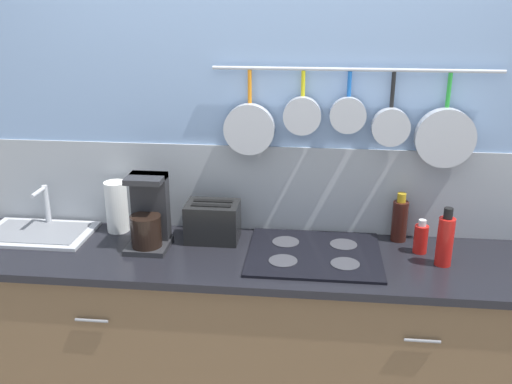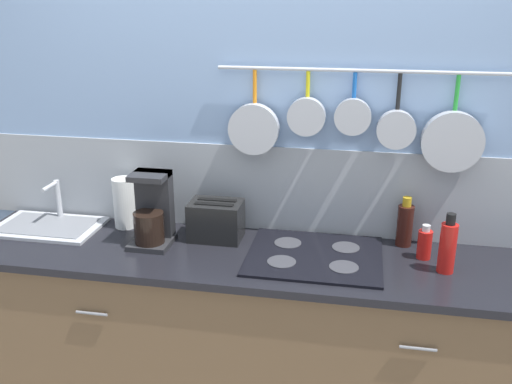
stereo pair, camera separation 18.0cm
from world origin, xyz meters
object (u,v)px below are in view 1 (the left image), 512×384
toaster (213,222)px  bottle_sesame_oil (445,240)px  bottle_cooking_wine (400,220)px  paper_towel_roll (117,207)px  bottle_hot_sauce (421,238)px  coffee_maker (149,218)px

toaster → bottle_sesame_oil: 1.02m
bottle_cooking_wine → bottle_sesame_oil: (0.15, -0.23, 0.01)m
toaster → bottle_sesame_oil: size_ratio=1.01×
paper_towel_roll → toaster: (0.47, -0.06, -0.03)m
toaster → bottle_sesame_oil: bearing=-8.2°
toaster → bottle_sesame_oil: bottle_sesame_oil is taller
bottle_hot_sauce → bottle_cooking_wine: bearing=122.6°
paper_towel_roll → bottle_cooking_wine: bearing=1.4°
toaster → bottle_cooking_wine: bottle_cooking_wine is taller
toaster → bottle_hot_sauce: toaster is taller
paper_towel_roll → bottle_hot_sauce: (1.40, -0.09, -0.06)m
bottle_sesame_oil → bottle_hot_sauce: bearing=124.5°
paper_towel_roll → toaster: bearing=-6.7°
paper_towel_roll → bottle_hot_sauce: 1.41m
coffee_maker → bottle_sesame_oil: 1.28m
paper_towel_roll → coffee_maker: size_ratio=0.73×
bottle_cooking_wine → coffee_maker: bearing=-170.5°
paper_towel_roll → bottle_sesame_oil: (1.48, -0.20, -0.01)m
coffee_maker → toaster: bearing=20.2°
bottle_cooking_wine → bottle_hot_sauce: bearing=-57.4°
toaster → bottle_cooking_wine: bearing=5.9°
toaster → paper_towel_roll: bearing=173.3°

